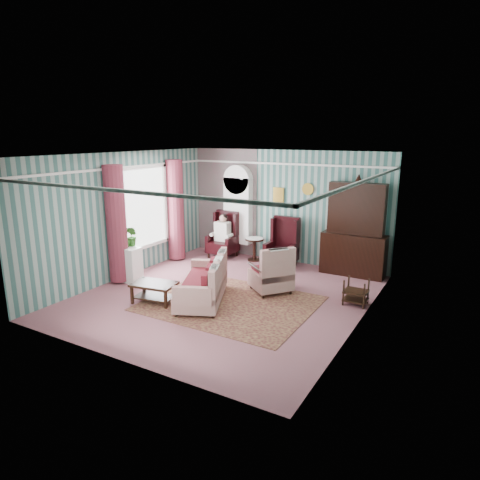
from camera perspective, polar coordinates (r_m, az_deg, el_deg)
The scene contains 17 objects.
floor at distance 9.00m, azimuth -1.93°, elevation -7.47°, with size 6.00×6.00×0.00m, color #925562.
room_shell at distance 8.96m, azimuth -4.82°, elevation 5.69°, with size 5.53×6.02×2.91m.
bookcase at distance 11.71m, azimuth -0.30°, elevation 3.30°, with size 0.80×0.28×2.24m, color white.
dresser_hutch at distance 10.38m, azimuth 15.09°, elevation 1.75°, with size 1.50×0.56×2.36m, color black.
wingback_left at distance 11.62m, azimuth -2.33°, elevation 0.70°, with size 0.76×0.80×1.25m, color black.
wingback_right at distance 10.81m, azimuth 5.55°, elevation -0.36°, with size 0.76×0.80×1.25m, color black.
seated_woman at distance 11.62m, azimuth -2.33°, elevation 0.53°, with size 0.44×0.40×1.18m, color white, non-canonical shape.
round_side_table at distance 11.39m, azimuth 1.93°, elevation -1.26°, with size 0.50×0.50×0.60m, color black.
nest_table at distance 8.79m, azimuth 15.21°, elevation -6.64°, with size 0.45×0.38×0.54m, color black.
plant_stand at distance 10.07m, azimuth -14.59°, elevation -3.17°, with size 0.55×0.35×0.80m, color white.
rug at distance 8.62m, azimuth -1.27°, elevation -8.43°, with size 3.20×2.60×0.01m, color #551F1C.
sofa at distance 8.58m, azimuth -5.14°, elevation -4.62°, with size 1.84×1.04×1.13m, color #B8AA8E.
floral_armchair at distance 9.12m, azimuth 4.15°, elevation -4.22°, with size 0.85×0.72×0.90m, color beige.
coffee_table at distance 8.78m, azimuth -11.34°, elevation -6.90°, with size 0.86×0.55×0.41m, color black.
potted_plant_a at distance 9.87m, azimuth -15.70°, elevation 0.03°, with size 0.36×0.31×0.40m, color #244A17.
potted_plant_b at distance 9.99m, azimuth -14.16°, elevation 0.47°, with size 0.25×0.20×0.46m, color #1A541A.
potted_plant_c at distance 10.00m, azimuth -15.04°, elevation 0.31°, with size 0.24×0.24×0.42m, color #204F18.
Camera 1 is at (4.42, -7.12, 3.29)m, focal length 32.00 mm.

